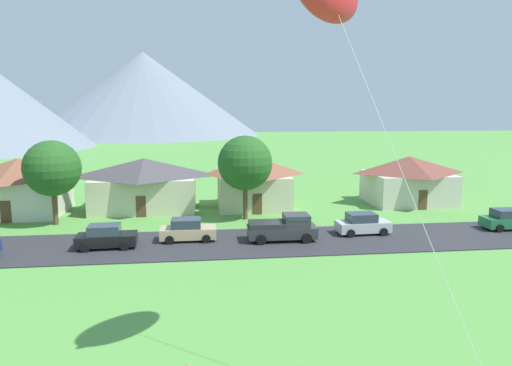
{
  "coord_description": "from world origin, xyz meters",
  "views": [
    {
      "loc": [
        -4.57,
        -2.19,
        9.92
      ],
      "look_at": [
        -1.51,
        23.53,
        5.71
      ],
      "focal_mm": 31.86,
      "sensor_mm": 36.0,
      "label": 1
    }
  ],
  "objects_px": {
    "parked_car_green_mid_west": "(508,220)",
    "parked_car_tan_east_end": "(188,230)",
    "parked_car_black_west_end": "(106,237)",
    "house_left_center": "(408,179)",
    "house_leftmost": "(253,181)",
    "house_rightmost": "(20,185)",
    "tree_near_left": "(245,163)",
    "parked_car_silver_mid_east": "(362,224)",
    "pickup_truck_charcoal_east_side": "(284,228)",
    "house_right_center": "(145,183)",
    "tree_left_of_center": "(52,168)"
  },
  "relations": [
    {
      "from": "house_leftmost",
      "to": "house_rightmost",
      "type": "relative_size",
      "value": 0.9
    },
    {
      "from": "house_left_center",
      "to": "house_right_center",
      "type": "distance_m",
      "value": 27.5
    },
    {
      "from": "parked_car_silver_mid_east",
      "to": "parked_car_tan_east_end",
      "type": "bearing_deg",
      "value": -178.97
    },
    {
      "from": "tree_near_left",
      "to": "parked_car_green_mid_west",
      "type": "bearing_deg",
      "value": -16.52
    },
    {
      "from": "parked_car_green_mid_west",
      "to": "pickup_truck_charcoal_east_side",
      "type": "relative_size",
      "value": 0.81
    },
    {
      "from": "house_rightmost",
      "to": "pickup_truck_charcoal_east_side",
      "type": "relative_size",
      "value": 1.62
    },
    {
      "from": "house_leftmost",
      "to": "pickup_truck_charcoal_east_side",
      "type": "bearing_deg",
      "value": -85.72
    },
    {
      "from": "house_rightmost",
      "to": "parked_car_silver_mid_east",
      "type": "xyz_separation_m",
      "value": [
        29.94,
        -10.87,
        -1.92
      ]
    },
    {
      "from": "house_left_center",
      "to": "house_rightmost",
      "type": "relative_size",
      "value": 1.05
    },
    {
      "from": "tree_near_left",
      "to": "tree_left_of_center",
      "type": "bearing_deg",
      "value": -179.85
    },
    {
      "from": "parked_car_black_west_end",
      "to": "parked_car_green_mid_west",
      "type": "bearing_deg",
      "value": 2.51
    },
    {
      "from": "parked_car_silver_mid_east",
      "to": "pickup_truck_charcoal_east_side",
      "type": "distance_m",
      "value": 6.69
    },
    {
      "from": "parked_car_black_west_end",
      "to": "pickup_truck_charcoal_east_side",
      "type": "distance_m",
      "value": 13.02
    },
    {
      "from": "parked_car_silver_mid_east",
      "to": "pickup_truck_charcoal_east_side",
      "type": "height_order",
      "value": "pickup_truck_charcoal_east_side"
    },
    {
      "from": "tree_near_left",
      "to": "parked_car_black_west_end",
      "type": "xyz_separation_m",
      "value": [
        -10.78,
        -7.74,
        -4.28
      ]
    },
    {
      "from": "house_rightmost",
      "to": "parked_car_black_west_end",
      "type": "xyz_separation_m",
      "value": [
        10.32,
        -12.33,
        -1.92
      ]
    },
    {
      "from": "parked_car_black_west_end",
      "to": "house_left_center",
      "type": "bearing_deg",
      "value": 24.23
    },
    {
      "from": "house_rightmost",
      "to": "parked_car_silver_mid_east",
      "type": "relative_size",
      "value": 1.98
    },
    {
      "from": "house_left_center",
      "to": "parked_car_silver_mid_east",
      "type": "bearing_deg",
      "value": -128.48
    },
    {
      "from": "parked_car_silver_mid_east",
      "to": "house_rightmost",
      "type": "bearing_deg",
      "value": 160.04
    },
    {
      "from": "house_leftmost",
      "to": "tree_left_of_center",
      "type": "height_order",
      "value": "tree_left_of_center"
    },
    {
      "from": "house_leftmost",
      "to": "parked_car_green_mid_west",
      "type": "height_order",
      "value": "house_leftmost"
    },
    {
      "from": "house_right_center",
      "to": "tree_left_of_center",
      "type": "height_order",
      "value": "tree_left_of_center"
    },
    {
      "from": "house_right_center",
      "to": "parked_car_tan_east_end",
      "type": "height_order",
      "value": "house_right_center"
    },
    {
      "from": "tree_near_left",
      "to": "pickup_truck_charcoal_east_side",
      "type": "height_order",
      "value": "tree_near_left"
    },
    {
      "from": "house_left_center",
      "to": "tree_left_of_center",
      "type": "relative_size",
      "value": 1.21
    },
    {
      "from": "house_left_center",
      "to": "parked_car_tan_east_end",
      "type": "relative_size",
      "value": 2.12
    },
    {
      "from": "tree_left_of_center",
      "to": "house_left_center",
      "type": "bearing_deg",
      "value": 8.61
    },
    {
      "from": "house_left_center",
      "to": "parked_car_tan_east_end",
      "type": "distance_m",
      "value": 25.84
    },
    {
      "from": "house_right_center",
      "to": "parked_car_tan_east_end",
      "type": "xyz_separation_m",
      "value": [
        4.53,
        -11.63,
        -1.81
      ]
    },
    {
      "from": "tree_left_of_center",
      "to": "parked_car_silver_mid_east",
      "type": "bearing_deg",
      "value": -13.79
    },
    {
      "from": "house_leftmost",
      "to": "house_rightmost",
      "type": "bearing_deg",
      "value": -178.81
    },
    {
      "from": "parked_car_tan_east_end",
      "to": "house_left_center",
      "type": "bearing_deg",
      "value": 27.03
    },
    {
      "from": "house_rightmost",
      "to": "parked_car_tan_east_end",
      "type": "relative_size",
      "value": 2.01
    },
    {
      "from": "house_right_center",
      "to": "parked_car_green_mid_west",
      "type": "distance_m",
      "value": 32.99
    },
    {
      "from": "tree_near_left",
      "to": "parked_car_green_mid_west",
      "type": "height_order",
      "value": "tree_near_left"
    },
    {
      "from": "parked_car_silver_mid_east",
      "to": "pickup_truck_charcoal_east_side",
      "type": "relative_size",
      "value": 0.82
    },
    {
      "from": "house_leftmost",
      "to": "parked_car_tan_east_end",
      "type": "distance_m",
      "value": 13.33
    },
    {
      "from": "parked_car_green_mid_west",
      "to": "parked_car_tan_east_end",
      "type": "relative_size",
      "value": 1.0
    },
    {
      "from": "house_right_center",
      "to": "tree_near_left",
      "type": "xyz_separation_m",
      "value": [
        9.55,
        -5.1,
        2.47
      ]
    },
    {
      "from": "parked_car_tan_east_end",
      "to": "house_right_center",
      "type": "bearing_deg",
      "value": 111.3
    },
    {
      "from": "parked_car_black_west_end",
      "to": "parked_car_tan_east_end",
      "type": "bearing_deg",
      "value": 11.84
    },
    {
      "from": "house_leftmost",
      "to": "tree_near_left",
      "type": "xyz_separation_m",
      "value": [
        -1.31,
        -5.06,
        2.43
      ]
    },
    {
      "from": "parked_car_black_west_end",
      "to": "parked_car_green_mid_west",
      "type": "xyz_separation_m",
      "value": [
        32.12,
        1.41,
        0.0
      ]
    },
    {
      "from": "house_rightmost",
      "to": "tree_left_of_center",
      "type": "bearing_deg",
      "value": -45.76
    },
    {
      "from": "house_left_center",
      "to": "pickup_truck_charcoal_east_side",
      "type": "bearing_deg",
      "value": -141.38
    },
    {
      "from": "pickup_truck_charcoal_east_side",
      "to": "tree_left_of_center",
      "type": "bearing_deg",
      "value": 158.76
    },
    {
      "from": "house_leftmost",
      "to": "tree_near_left",
      "type": "bearing_deg",
      "value": -104.49
    },
    {
      "from": "house_leftmost",
      "to": "house_right_center",
      "type": "xyz_separation_m",
      "value": [
        -10.86,
        0.04,
        -0.04
      ]
    },
    {
      "from": "house_rightmost",
      "to": "parked_car_green_mid_west",
      "type": "xyz_separation_m",
      "value": [
        42.45,
        -10.92,
        -1.92
      ]
    }
  ]
}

